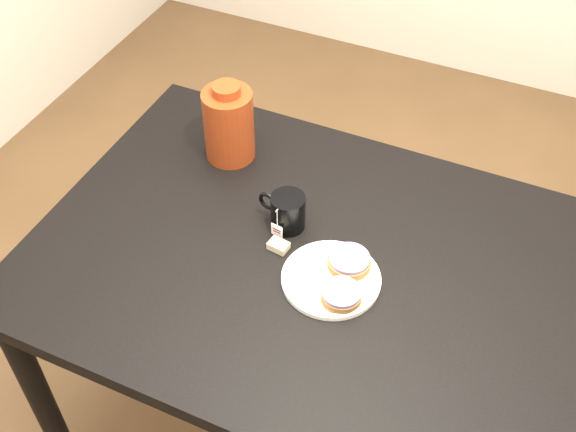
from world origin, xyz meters
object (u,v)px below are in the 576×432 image
at_px(teabag_pouch, 278,246).
at_px(bagel_package, 229,124).
at_px(bagel_front, 341,295).
at_px(mug, 287,211).
at_px(plate, 331,278).
at_px(bagel_back, 349,261).
at_px(table, 338,291).

xyz_separation_m(teabag_pouch, bagel_package, (-0.25, 0.25, 0.09)).
xyz_separation_m(bagel_front, bagel_package, (-0.44, 0.33, 0.07)).
relative_size(mug, bagel_package, 0.59).
relative_size(plate, bagel_front, 2.08).
height_order(plate, bagel_back, bagel_back).
bearing_deg(mug, bagel_package, 153.01).
relative_size(bagel_back, bagel_package, 0.49).
relative_size(bagel_back, bagel_front, 1.01).
distance_m(plate, bagel_package, 0.50).
height_order(mug, teabag_pouch, mug).
xyz_separation_m(bagel_back, mug, (-0.18, 0.07, 0.02)).
bearing_deg(table, plate, -96.90).
distance_m(bagel_back, teabag_pouch, 0.17).
bearing_deg(bagel_front, plate, 131.76).
bearing_deg(bagel_back, bagel_package, 150.47).
height_order(bagel_front, bagel_package, bagel_package).
relative_size(bagel_front, mug, 0.82).
bearing_deg(teabag_pouch, bagel_back, 3.48).
xyz_separation_m(plate, mug, (-0.16, 0.11, 0.04)).
distance_m(table, bagel_back, 0.11).
bearing_deg(bagel_back, table, -159.58).
height_order(mug, bagel_package, bagel_package).
relative_size(plate, bagel_package, 1.02).
bearing_deg(bagel_front, bagel_back, 101.05).
bearing_deg(mug, bagel_front, -30.12).
height_order(plate, mug, mug).
distance_m(plate, bagel_front, 0.06).
height_order(plate, teabag_pouch, teabag_pouch).
bearing_deg(table, mug, 156.22).
height_order(bagel_back, teabag_pouch, bagel_back).
xyz_separation_m(mug, bagel_package, (-0.24, 0.17, 0.05)).
xyz_separation_m(table, bagel_package, (-0.40, 0.24, 0.18)).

